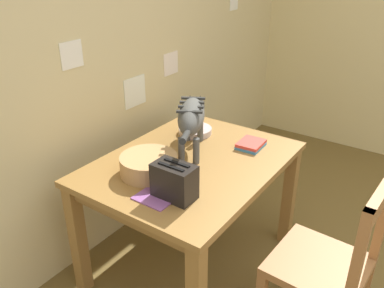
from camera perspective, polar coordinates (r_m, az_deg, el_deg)
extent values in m
cube|color=beige|center=(2.44, -13.41, 12.85)|extent=(5.13, 0.10, 2.50)
cube|color=white|center=(2.25, -16.74, 12.04)|extent=(0.14, 0.01, 0.14)
cube|color=white|center=(3.55, 5.98, 19.40)|extent=(0.13, 0.01, 0.13)
cube|color=white|center=(2.64, -8.11, 7.36)|extent=(0.19, 0.01, 0.19)
cube|color=white|center=(2.89, -3.02, 11.34)|extent=(0.16, 0.01, 0.16)
cube|color=olive|center=(2.23, 0.00, -2.72)|extent=(1.16, 0.88, 0.03)
cube|color=olive|center=(2.25, 0.00, -3.90)|extent=(1.08, 0.80, 0.07)
cube|color=olive|center=(2.67, 13.61, -7.29)|extent=(0.07, 0.07, 0.69)
cube|color=olive|center=(2.34, -15.87, -12.95)|extent=(0.07, 0.07, 0.69)
cube|color=olive|center=(2.98, -0.36, -2.77)|extent=(0.07, 0.07, 0.69)
ellipsoid|color=#4B4D48|center=(2.23, -0.09, 4.01)|extent=(0.43, 0.33, 0.16)
cube|color=#292A27|center=(2.11, -0.36, 4.59)|extent=(0.08, 0.13, 0.01)
cube|color=#292A27|center=(2.18, -0.17, 5.28)|extent=(0.08, 0.13, 0.01)
cube|color=#292A27|center=(2.25, 0.01, 5.92)|extent=(0.08, 0.13, 0.01)
cube|color=#292A27|center=(2.31, 0.18, 6.52)|extent=(0.08, 0.13, 0.01)
cylinder|color=#4B4D48|center=(2.42, -0.70, 2.15)|extent=(0.04, 0.04, 0.15)
cylinder|color=#4B4D48|center=(2.42, 1.18, 2.08)|extent=(0.04, 0.04, 0.15)
cylinder|color=#4B4D48|center=(2.16, -1.51, -0.90)|extent=(0.04, 0.04, 0.15)
cylinder|color=#4B4D48|center=(2.16, 0.60, -0.99)|extent=(0.04, 0.04, 0.15)
sphere|color=#4B4D48|center=(2.47, 0.46, 5.36)|extent=(0.12, 0.12, 0.12)
cone|color=#4B4D48|center=(2.46, -0.28, 6.46)|extent=(0.04, 0.04, 0.05)
cone|color=#4B4D48|center=(2.45, 1.21, 6.41)|extent=(0.04, 0.04, 0.05)
cylinder|color=#292A27|center=(1.94, -0.97, 1.05)|extent=(0.22, 0.14, 0.09)
cylinder|color=#C0AFAB|center=(2.53, 0.45, 1.92)|extent=(0.21, 0.21, 0.04)
cylinder|color=white|center=(2.51, 0.45, 3.26)|extent=(0.08, 0.08, 0.09)
torus|color=white|center=(2.54, 1.10, 3.72)|extent=(0.06, 0.01, 0.06)
cube|color=#94579D|center=(1.94, -4.12, -6.82)|extent=(0.27, 0.18, 0.01)
cube|color=#4189BF|center=(2.38, 8.34, -0.27)|extent=(0.17, 0.14, 0.02)
cube|color=#DE4136|center=(2.38, 8.38, 0.12)|extent=(0.17, 0.14, 0.02)
cylinder|color=tan|center=(2.08, -6.14, -2.96)|extent=(0.30, 0.30, 0.10)
cylinder|color=brown|center=(2.08, -6.14, -2.84)|extent=(0.25, 0.25, 0.08)
cube|color=black|center=(1.86, -2.53, -5.32)|extent=(0.12, 0.20, 0.17)
cube|color=black|center=(1.80, -3.00, -3.22)|extent=(0.02, 0.14, 0.01)
cube|color=black|center=(1.83, -2.17, -2.67)|extent=(0.02, 0.14, 0.01)
cube|color=#9D6839|center=(2.05, 17.55, -16.12)|extent=(0.44, 0.44, 0.04)
cube|color=#9D6839|center=(1.75, 25.34, -6.75)|extent=(0.42, 0.06, 0.08)
cube|color=#9D6839|center=(1.71, 22.43, -15.32)|extent=(0.04, 0.04, 0.48)
cube|color=#9D6839|center=(2.02, 25.59, -9.13)|extent=(0.04, 0.04, 0.48)
cube|color=#9D6839|center=(2.38, 14.15, -16.13)|extent=(0.04, 0.04, 0.42)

